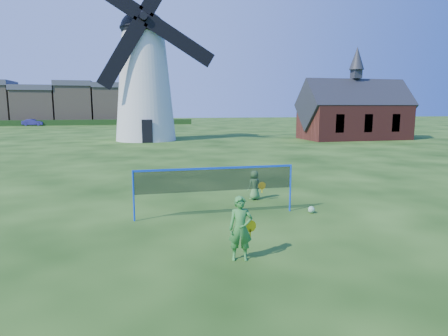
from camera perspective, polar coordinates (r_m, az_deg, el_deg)
name	(u,v)px	position (r m, az deg, el deg)	size (l,w,h in m)	color
ground	(221,219)	(12.01, -0.38, -7.49)	(220.00, 220.00, 0.00)	black
windmill	(144,77)	(40.67, -11.57, 12.91)	(13.39, 6.02, 18.31)	silver
chapel	(354,114)	(43.63, 18.52, 7.55)	(11.26, 5.46, 9.52)	maroon
badminton_net	(216,180)	(12.11, -1.24, -1.80)	(5.05, 0.05, 1.55)	blue
player_girl	(241,229)	(8.74, 2.44, -8.84)	(0.72, 0.45, 1.46)	#368535
player_boy	(254,185)	(14.41, 4.48, -2.51)	(0.67, 0.51, 1.08)	#509246
play_ball	(311,210)	(12.96, 12.65, -5.97)	(0.22, 0.22, 0.22)	green
hedge	(21,123)	(79.68, -27.58, 5.86)	(62.00, 0.80, 1.00)	#193814
car_right	(33,122)	(79.18, -26.18, 6.02)	(1.26, 3.62, 1.19)	navy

